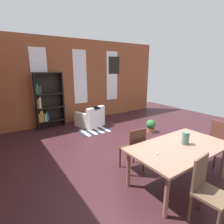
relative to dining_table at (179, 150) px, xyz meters
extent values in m
plane|color=#371B21|center=(0.24, 0.77, -0.66)|extent=(10.36, 10.36, 0.00)
cube|color=brown|center=(0.24, 4.82, 0.92)|extent=(7.43, 0.12, 3.16)
cube|color=white|center=(-1.26, 4.75, 1.07)|extent=(0.55, 0.02, 2.05)
cube|color=white|center=(0.24, 4.75, 1.07)|extent=(0.55, 0.02, 2.05)
cube|color=white|center=(1.74, 4.75, 1.07)|extent=(0.55, 0.02, 2.05)
cube|color=#8C6251|center=(0.00, 0.00, 0.05)|extent=(1.89, 1.04, 0.04)
cylinder|color=#8C6251|center=(-0.84, -0.42, -0.31)|extent=(0.07, 0.07, 0.70)
cylinder|color=#8C6251|center=(0.84, -0.42, -0.31)|extent=(0.07, 0.07, 0.70)
cylinder|color=#8C6251|center=(-0.84, 0.42, -0.31)|extent=(0.07, 0.07, 0.70)
cylinder|color=#8C6251|center=(0.84, 0.42, -0.31)|extent=(0.07, 0.07, 0.70)
cylinder|color=#4C7266|center=(0.15, 0.00, 0.19)|extent=(0.13, 0.13, 0.23)
cylinder|color=silver|center=(0.46, 0.16, 0.10)|extent=(0.04, 0.04, 0.04)
cylinder|color=silver|center=(-0.59, 0.02, 0.09)|extent=(0.04, 0.04, 0.03)
cube|color=#41271C|center=(-0.42, 0.82, -0.21)|extent=(0.44, 0.44, 0.04)
cube|color=#41271C|center=(-0.44, 0.64, 0.04)|extent=(0.38, 0.06, 0.50)
cylinder|color=#41271C|center=(-0.23, 0.98, -0.45)|extent=(0.04, 0.04, 0.43)
cylinder|color=#41271C|center=(-0.59, 1.02, -0.45)|extent=(0.04, 0.04, 0.43)
cylinder|color=#41271C|center=(-0.26, 0.63, -0.45)|extent=(0.04, 0.04, 0.43)
cylinder|color=#41271C|center=(-0.62, 0.66, -0.45)|extent=(0.04, 0.04, 0.43)
cube|color=brown|center=(-0.42, -0.82, -0.21)|extent=(0.43, 0.43, 0.04)
cube|color=brown|center=(-0.44, -0.64, 0.04)|extent=(0.38, 0.06, 0.50)
cylinder|color=brown|center=(-0.62, -0.66, -0.45)|extent=(0.04, 0.04, 0.43)
cylinder|color=brown|center=(-0.26, -0.63, -0.45)|extent=(0.04, 0.04, 0.43)
cube|color=#552F24|center=(1.24, 0.00, -0.21)|extent=(0.43, 0.43, 0.04)
cube|color=#552F24|center=(1.43, -0.01, 0.04)|extent=(0.06, 0.38, 0.50)
cylinder|color=#552F24|center=(1.08, 0.19, -0.45)|extent=(0.04, 0.04, 0.43)
cylinder|color=#552F24|center=(1.05, -0.17, -0.45)|extent=(0.04, 0.04, 0.43)
cylinder|color=#552F24|center=(1.44, 0.17, -0.45)|extent=(0.04, 0.04, 0.43)
cylinder|color=#552F24|center=(1.41, -0.19, -0.45)|extent=(0.04, 0.04, 0.43)
cube|color=black|center=(-1.51, 4.56, 0.31)|extent=(0.04, 0.28, 1.95)
cube|color=black|center=(-0.59, 4.56, 0.31)|extent=(0.04, 0.28, 1.95)
cube|color=black|center=(-1.05, 4.70, 0.31)|extent=(0.96, 0.01, 1.95)
cube|color=black|center=(-1.05, 4.56, -0.42)|extent=(0.92, 0.28, 0.04)
cube|color=orange|center=(-1.46, 4.56, -0.25)|extent=(0.05, 0.23, 0.30)
cube|color=orange|center=(-1.41, 4.56, -0.21)|extent=(0.05, 0.22, 0.39)
cube|color=gold|center=(-1.35, 4.56, -0.20)|extent=(0.04, 0.18, 0.41)
cube|color=#33724C|center=(-1.30, 4.56, -0.27)|extent=(0.04, 0.18, 0.26)
cube|color=white|center=(-1.25, 4.56, -0.27)|extent=(0.04, 0.23, 0.27)
cube|color=#33724C|center=(-1.21, 4.56, -0.22)|extent=(0.04, 0.23, 0.35)
cube|color=#284C8C|center=(-1.16, 4.56, -0.28)|extent=(0.04, 0.16, 0.24)
cube|color=black|center=(-1.05, 4.56, 0.07)|extent=(0.92, 0.28, 0.04)
cube|color=orange|center=(-1.47, 4.56, 0.24)|extent=(0.03, 0.19, 0.30)
cube|color=gold|center=(-1.42, 4.56, 0.26)|extent=(0.04, 0.19, 0.35)
cube|color=white|center=(-1.38, 4.56, 0.29)|extent=(0.04, 0.20, 0.40)
cube|color=black|center=(-1.05, 4.56, 0.56)|extent=(0.92, 0.28, 0.04)
cube|color=#33724C|center=(-1.47, 4.56, 0.69)|extent=(0.03, 0.23, 0.23)
cube|color=#33724C|center=(-1.43, 4.56, 0.75)|extent=(0.05, 0.18, 0.35)
cube|color=#4C4C51|center=(-1.38, 4.56, 0.71)|extent=(0.03, 0.21, 0.26)
cube|color=#4C4C51|center=(-1.33, 4.56, 0.71)|extent=(0.04, 0.21, 0.27)
cube|color=black|center=(-1.05, 4.56, 1.27)|extent=(0.92, 0.28, 0.04)
cube|color=white|center=(0.17, 3.91, -0.46)|extent=(1.00, 1.00, 0.40)
cube|color=white|center=(0.26, 3.60, -0.09)|extent=(0.81, 0.39, 0.35)
cube|color=white|center=(0.49, 4.01, -0.19)|extent=(0.33, 0.72, 0.15)
cube|color=white|center=(-0.16, 3.81, -0.19)|extent=(0.33, 0.72, 0.15)
cube|color=black|center=(0.26, 3.60, 0.05)|extent=(0.32, 0.25, 0.08)
cylinder|color=#9E6042|center=(1.56, 2.17, -0.59)|extent=(0.25, 0.25, 0.14)
sphere|color=#2D6B33|center=(1.56, 2.17, -0.39)|extent=(0.31, 0.31, 0.31)
cube|color=#1E1E33|center=(-0.44, 3.34, -0.66)|extent=(0.12, 0.74, 0.01)
cube|color=silver|center=(-0.32, 3.34, -0.66)|extent=(0.12, 0.74, 0.01)
cube|color=#1E1E33|center=(-0.19, 3.34, -0.66)|extent=(0.12, 0.74, 0.01)
cube|color=silver|center=(-0.07, 3.34, -0.66)|extent=(0.12, 0.74, 0.01)
cube|color=#1E1E33|center=(0.06, 3.34, -0.66)|extent=(0.12, 0.74, 0.01)
cube|color=silver|center=(0.18, 3.34, -0.66)|extent=(0.12, 0.74, 0.01)
cube|color=#1E1E33|center=(0.30, 3.34, -0.66)|extent=(0.12, 0.74, 0.01)
cube|color=silver|center=(0.43, 3.34, -0.66)|extent=(0.12, 0.74, 0.01)
cube|color=#1E1E33|center=(0.55, 3.34, -0.66)|extent=(0.12, 0.74, 0.01)
cube|color=black|center=(1.84, 4.74, 1.53)|extent=(0.56, 0.03, 0.72)
camera|label=1|loc=(-2.67, -1.74, 1.47)|focal=28.32mm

